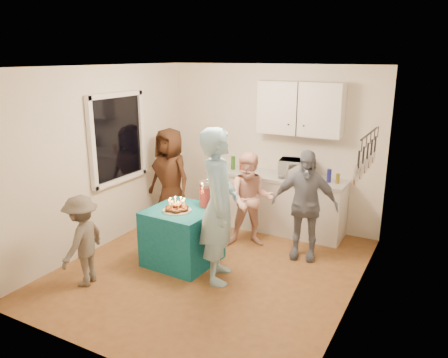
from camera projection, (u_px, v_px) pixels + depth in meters
The scene contains 19 objects.
floor at pixel (211, 269), 5.79m from camera, with size 4.00×4.00×0.00m, color brown.
ceiling at pixel (210, 67), 5.08m from camera, with size 4.00×4.00×0.00m, color white.
back_wall at pixel (272, 146), 7.12m from camera, with size 3.60×3.60×0.00m, color silver.
left_wall at pixel (102, 158), 6.26m from camera, with size 4.00×4.00×0.00m, color silver.
right_wall at pixel (358, 195), 4.61m from camera, with size 4.00×4.00×0.00m, color silver.
window_night at pixel (117, 138), 6.43m from camera, with size 0.04×1.00×1.20m, color black.
counter at pixel (275, 203), 7.02m from camera, with size 2.20×0.58×0.86m, color white.
countertop at pixel (276, 176), 6.89m from camera, with size 2.24×0.62×0.05m, color beige.
upper_cabinet at pixel (300, 109), 6.59m from camera, with size 1.30×0.30×0.80m, color white.
pot_rack at pixel (366, 154), 5.15m from camera, with size 0.12×1.00×0.60m, color black.
microwave at pixel (296, 169), 6.69m from camera, with size 0.51×0.35×0.28m, color white.
party_table at pixel (183, 236), 5.89m from camera, with size 0.85×0.85×0.76m, color #116476.
donut_cake at pixel (177, 204), 5.70m from camera, with size 0.38×0.38×0.18m, color #381C0C, non-canonical shape.
punch_jar at pixel (208, 194), 5.85m from camera, with size 0.22×0.22×0.34m, color red.
man_birthday at pixel (219, 206), 5.29m from camera, with size 0.70×0.46×1.93m, color #9CCCE3.
woman_back_left at pixel (170, 178), 7.07m from camera, with size 0.80×0.52×1.63m, color #572F19.
woman_back_center at pixel (251, 200), 6.34m from camera, with size 0.68×0.53×1.40m, color #F4907F.
woman_back_right at pixel (304, 205), 5.93m from camera, with size 0.90×0.37×1.53m, color black.
child_near_left at pixel (82, 241), 5.27m from camera, with size 0.74×0.42×1.14m, color #534B42.
Camera 1 is at (2.64, -4.53, 2.73)m, focal length 35.00 mm.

